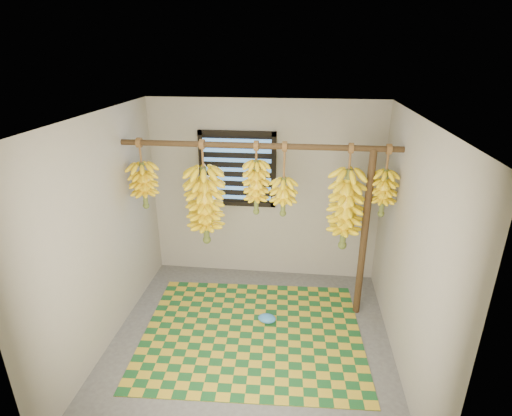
# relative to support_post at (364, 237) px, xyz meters

# --- Properties ---
(floor) EXTENTS (3.00, 3.00, 0.01)m
(floor) POSITION_rel_support_post_xyz_m (-1.20, -0.70, -1.00)
(floor) COLOR #4B4B4B
(floor) RESTS_ON ground
(ceiling) EXTENTS (3.00, 3.00, 0.01)m
(ceiling) POSITION_rel_support_post_xyz_m (-1.20, -0.70, 1.40)
(ceiling) COLOR silver
(ceiling) RESTS_ON wall_back
(wall_back) EXTENTS (3.00, 0.01, 2.40)m
(wall_back) POSITION_rel_support_post_xyz_m (-1.20, 0.80, 0.20)
(wall_back) COLOR gray
(wall_back) RESTS_ON floor
(wall_left) EXTENTS (0.01, 3.00, 2.40)m
(wall_left) POSITION_rel_support_post_xyz_m (-2.71, -0.70, 0.20)
(wall_left) COLOR gray
(wall_left) RESTS_ON floor
(wall_right) EXTENTS (0.01, 3.00, 2.40)m
(wall_right) POSITION_rel_support_post_xyz_m (0.30, -0.70, 0.20)
(wall_right) COLOR gray
(wall_right) RESTS_ON floor
(window) EXTENTS (1.00, 0.04, 1.00)m
(window) POSITION_rel_support_post_xyz_m (-1.55, 0.78, 0.50)
(window) COLOR black
(window) RESTS_ON wall_back
(hanging_pole) EXTENTS (3.00, 0.06, 0.06)m
(hanging_pole) POSITION_rel_support_post_xyz_m (-1.20, 0.00, 1.00)
(hanging_pole) COLOR #402A18
(hanging_pole) RESTS_ON wall_left
(support_post) EXTENTS (0.08, 0.08, 2.00)m
(support_post) POSITION_rel_support_post_xyz_m (0.00, 0.00, 0.00)
(support_post) COLOR #402A18
(support_post) RESTS_ON floor
(woven_mat) EXTENTS (2.49, 2.04, 0.01)m
(woven_mat) POSITION_rel_support_post_xyz_m (-1.20, -0.54, -0.99)
(woven_mat) COLOR #175023
(woven_mat) RESTS_ON floor
(plastic_bag) EXTENTS (0.23, 0.18, 0.09)m
(plastic_bag) POSITION_rel_support_post_xyz_m (-1.05, -0.33, -0.95)
(plastic_bag) COLOR #3582C7
(plastic_bag) RESTS_ON woven_mat
(banana_bunch_a) EXTENTS (0.33, 0.33, 0.81)m
(banana_bunch_a) POSITION_rel_support_post_xyz_m (-2.50, -0.00, 0.51)
(banana_bunch_a) COLOR brown
(banana_bunch_a) RESTS_ON hanging_pole
(banana_bunch_b) EXTENTS (0.42, 0.42, 1.21)m
(banana_bunch_b) POSITION_rel_support_post_xyz_m (-1.80, 0.00, 0.29)
(banana_bunch_b) COLOR brown
(banana_bunch_b) RESTS_ON hanging_pole
(banana_bunch_c) EXTENTS (0.29, 0.29, 0.83)m
(banana_bunch_c) POSITION_rel_support_post_xyz_m (-0.91, 0.00, 0.44)
(banana_bunch_c) COLOR brown
(banana_bunch_c) RESTS_ON hanging_pole
(banana_bunch_d) EXTENTS (0.28, 0.28, 0.82)m
(banana_bunch_d) POSITION_rel_support_post_xyz_m (-1.21, 0.00, 0.54)
(banana_bunch_d) COLOR brown
(banana_bunch_d) RESTS_ON hanging_pole
(banana_bunch_e) EXTENTS (0.36, 0.36, 1.19)m
(banana_bunch_e) POSITION_rel_support_post_xyz_m (-0.23, 0.00, 0.32)
(banana_bunch_e) COLOR brown
(banana_bunch_e) RESTS_ON hanging_pole
(banana_bunch_f) EXTENTS (0.26, 0.26, 0.78)m
(banana_bunch_f) POSITION_rel_support_post_xyz_m (0.15, 0.00, 0.53)
(banana_bunch_f) COLOR brown
(banana_bunch_f) RESTS_ON hanging_pole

